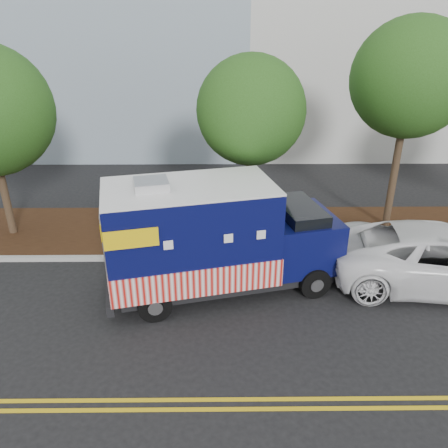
{
  "coord_description": "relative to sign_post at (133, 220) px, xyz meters",
  "views": [
    {
      "loc": [
        0.5,
        -11.1,
        7.1
      ],
      "look_at": [
        0.61,
        0.6,
        1.67
      ],
      "focal_mm": 35.0,
      "sensor_mm": 36.0,
      "label": 1
    }
  ],
  "objects": [
    {
      "name": "ground",
      "position": [
        2.37,
        -1.92,
        -1.2
      ],
      "size": [
        120.0,
        120.0,
        0.0
      ],
      "primitive_type": "plane",
      "color": "black",
      "rests_on": "ground"
    },
    {
      "name": "sign_post",
      "position": [
        0.0,
        0.0,
        0.0
      ],
      "size": [
        0.06,
        0.06,
        2.4
      ],
      "primitive_type": "cube",
      "color": "#473828",
      "rests_on": "ground"
    },
    {
      "name": "mulch_strip",
      "position": [
        2.37,
        1.58,
        -1.12
      ],
      "size": [
        120.0,
        4.0,
        0.15
      ],
      "primitive_type": "cube",
      "color": "black",
      "rests_on": "ground"
    },
    {
      "name": "white_car",
      "position": [
        9.32,
        -2.03,
        -0.31
      ],
      "size": [
        6.74,
        3.75,
        1.78
      ],
      "primitive_type": "imported",
      "rotation": [
        0.0,
        0.0,
        1.44
      ],
      "color": "white",
      "rests_on": "ground"
    },
    {
      "name": "centerline_far",
      "position": [
        2.37,
        -6.62,
        -1.19
      ],
      "size": [
        120.0,
        0.1,
        0.01
      ],
      "primitive_type": "cube",
      "color": "gold",
      "rests_on": "ground"
    },
    {
      "name": "tree_b",
      "position": [
        3.84,
        0.88,
        3.36
      ],
      "size": [
        3.45,
        3.45,
        6.3
      ],
      "color": "#38281C",
      "rests_on": "ground"
    },
    {
      "name": "tree_c",
      "position": [
        9.07,
        1.78,
        4.21
      ],
      "size": [
        3.88,
        3.88,
        7.37
      ],
      "color": "#38281C",
      "rests_on": "ground"
    },
    {
      "name": "curb",
      "position": [
        2.37,
        -0.52,
        -1.12
      ],
      "size": [
        120.0,
        0.18,
        0.15
      ],
      "primitive_type": "cube",
      "color": "#9E9E99",
      "rests_on": "ground"
    },
    {
      "name": "centerline_near",
      "position": [
        2.37,
        -6.37,
        -1.19
      ],
      "size": [
        120.0,
        0.1,
        0.01
      ],
      "primitive_type": "cube",
      "color": "gold",
      "rests_on": "ground"
    },
    {
      "name": "food_truck",
      "position": [
        2.61,
        -2.2,
        0.37
      ],
      "size": [
        6.94,
        3.83,
        3.47
      ],
      "rotation": [
        0.0,
        0.0,
        0.23
      ],
      "color": "black",
      "rests_on": "ground"
    }
  ]
}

